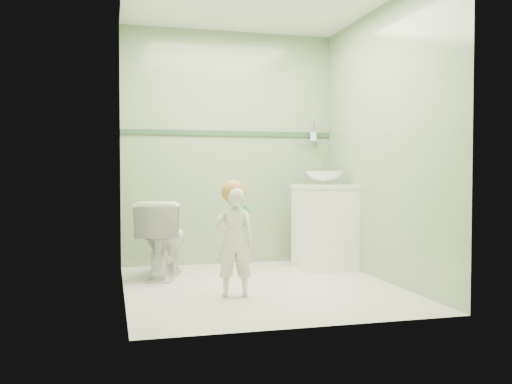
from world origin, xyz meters
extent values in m
plane|color=beige|center=(0.00, 0.00, 0.00)|extent=(2.50, 2.50, 0.00)
cube|color=#85A676|center=(0.00, 1.25, 1.20)|extent=(2.20, 0.04, 2.40)
cube|color=#85A676|center=(0.00, -1.25, 1.20)|extent=(2.20, 0.04, 2.40)
cube|color=#85A676|center=(-1.10, 0.00, 1.20)|extent=(0.04, 2.50, 2.40)
cube|color=#85A676|center=(1.10, 0.00, 1.20)|extent=(0.04, 2.50, 2.40)
cube|color=#315133|center=(0.00, 1.24, 1.35)|extent=(2.20, 0.02, 0.05)
cube|color=white|center=(0.84, 0.70, 0.40)|extent=(0.52, 0.50, 0.80)
cube|color=white|center=(0.84, 0.70, 0.81)|extent=(0.54, 0.52, 0.04)
imported|color=white|center=(0.84, 0.70, 0.89)|extent=(0.37, 0.37, 0.13)
cylinder|color=silver|center=(0.84, 0.90, 0.95)|extent=(0.03, 0.03, 0.18)
cylinder|color=silver|center=(0.84, 0.85, 1.03)|extent=(0.02, 0.12, 0.02)
cylinder|color=silver|center=(0.84, 1.20, 1.28)|extent=(0.26, 0.02, 0.02)
cylinder|color=silver|center=(0.90, 1.18, 1.33)|extent=(0.07, 0.07, 0.09)
cylinder|color=#845CC2|center=(0.90, 1.17, 1.40)|extent=(0.01, 0.01, 0.17)
cylinder|color=#3D42DC|center=(0.89, 1.17, 1.40)|extent=(0.01, 0.01, 0.17)
cylinder|color=#DC4D36|center=(0.91, 1.18, 1.40)|extent=(0.01, 0.01, 0.17)
imported|color=white|center=(-0.74, 0.63, 0.35)|extent=(0.57, 0.77, 0.70)
imported|color=beige|center=(-0.29, -0.30, 0.42)|extent=(0.32, 0.23, 0.83)
sphere|color=#B0783E|center=(-0.29, -0.28, 0.80)|extent=(0.19, 0.19, 0.19)
cylinder|color=teal|center=(-0.22, -0.44, 0.67)|extent=(0.09, 0.13, 0.06)
cube|color=white|center=(-0.28, -0.38, 0.71)|extent=(0.03, 0.03, 0.02)
camera|label=1|loc=(-1.19, -4.44, 0.95)|focal=39.28mm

